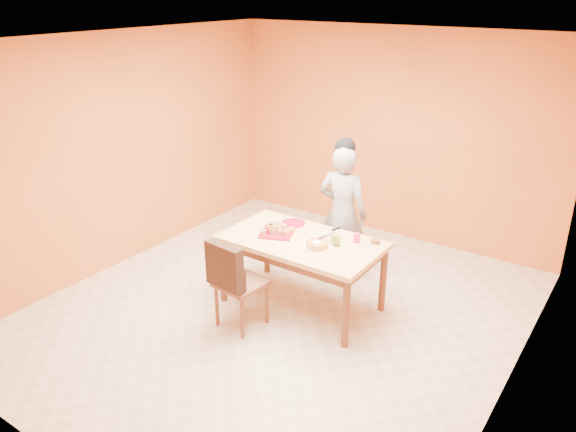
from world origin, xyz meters
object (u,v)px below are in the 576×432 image
Objects in this scene: checker_tin at (375,241)px; red_dinner_plate at (293,223)px; pastry_platter at (277,233)px; egg_ornament at (336,239)px; person at (343,213)px; dining_chair at (240,281)px; magenta_glass at (357,238)px; sponge_cake at (317,245)px; dining_table at (302,248)px.

red_dinner_plate is at bearing -176.19° from checker_tin.
red_dinner_plate is 0.94m from checker_tin.
egg_ornament is at bearing 9.05° from pastry_platter.
pastry_platter is at bearing -147.29° from egg_ornament.
person is at bearing 137.92° from egg_ornament.
pastry_platter is at bearing -88.92° from red_dinner_plate.
dining_chair is 10.08× the size of magenta_glass.
pastry_platter is 0.52m from sponge_cake.
checker_tin is (0.30, 0.27, -0.05)m from egg_ornament.
person is 0.60m from red_dinner_plate.
egg_ornament is at bearing -126.49° from magenta_glass.
red_dinner_plate is at bearing 52.60° from person.
dining_table is 0.74m from checker_tin.
red_dinner_plate is at bearing -174.45° from egg_ornament.
sponge_cake reaches higher than red_dinner_plate.
dining_chair is at bearing -89.49° from pastry_platter.
person is 0.88m from pastry_platter.
dining_table is 1.02× the size of person.
dining_table is at bearing 159.81° from sponge_cake.
person is at bearing 144.37° from checker_tin.
pastry_platter is 2.54× the size of egg_ornament.
dining_table is at bearing 72.09° from dining_chair.
sponge_cake is at bearing -133.71° from checker_tin.
dining_chair is at bearing -129.85° from magenta_glass.
red_dinner_plate is 0.64m from sponge_cake.
person is (0.31, 1.45, 0.29)m from dining_chair.
sponge_cake is at bearing -20.19° from dining_table.
magenta_glass is 0.93× the size of checker_tin.
magenta_glass is at bearing 53.73° from sponge_cake.
dining_table is 0.39m from egg_ornament.
magenta_glass is at bearing -2.02° from red_dinner_plate.
checker_tin reaches higher than pastry_platter.
person is at bearing 103.22° from sponge_cake.
person reaches higher than sponge_cake.
dining_chair is 1.40m from checker_tin.
sponge_cake is 1.69× the size of egg_ornament.
checker_tin is (0.64, 0.35, 0.11)m from dining_table.
person is 7.12× the size of sponge_cake.
dining_chair reaches higher than checker_tin.
dining_chair is 2.86× the size of pastry_platter.
person is at bearing 57.85° from red_dinner_plate.
egg_ornament is at bearing -18.10° from red_dinner_plate.
red_dinner_plate is 1.15× the size of sponge_cake.
pastry_platter is at bearing -158.18° from checker_tin.
person reaches higher than dining_table.
red_dinner_plate is (-0.30, 0.29, 0.10)m from dining_table.
magenta_glass is 0.19m from checker_tin.
checker_tin is at bearing 3.81° from red_dinner_plate.
dining_chair is at bearing -89.31° from red_dinner_plate.
pastry_platter is at bearing 63.82° from person.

